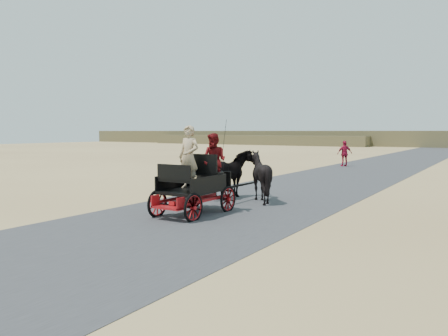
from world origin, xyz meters
The scene contains 10 objects.
ground centered at (0.00, 0.00, 0.00)m, with size 140.00×140.00×0.00m, color tan.
road centered at (0.00, 0.00, 0.01)m, with size 6.00×140.00×0.01m, color #38383A.
ridge_far centered at (0.00, 62.00, 1.20)m, with size 140.00×6.00×2.40m, color brown.
ridge_near centered at (-30.00, 58.00, 0.80)m, with size 40.00×4.00×1.60m, color brown.
carriage centered at (-0.38, 0.94, 0.36)m, with size 1.30×2.40×0.72m, color black, non-canonical shape.
horse_left centered at (-0.93, 3.94, 0.85)m, with size 0.91×2.01×1.70m, color black.
horse_right centered at (0.17, 3.94, 0.85)m, with size 1.37×1.54×1.70m, color black.
driver_man centered at (-0.58, 0.99, 1.62)m, with size 0.66×0.43×1.80m, color tan.
passenger_woman centered at (-0.08, 1.54, 1.51)m, with size 0.77×0.60×1.58m, color #660C0F.
pedestrian centered at (-1.91, 19.90, 0.86)m, with size 1.01×0.42×1.73m, color maroon.
Camera 1 is at (6.96, -8.94, 2.36)m, focal length 35.00 mm.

